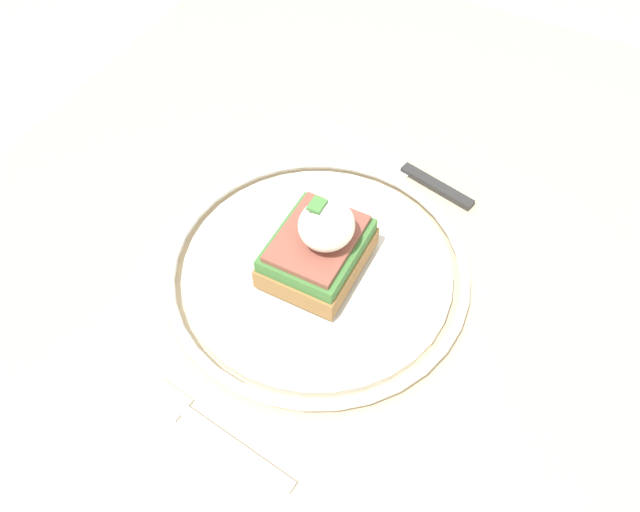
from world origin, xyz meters
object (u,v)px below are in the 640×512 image
plate (320,273)px  fork (211,430)px  sandwich (321,249)px  knife (405,169)px

plate → fork: size_ratio=1.96×
plate → sandwich: 0.04m
fork → plate: bearing=-2.8°
plate → sandwich: size_ratio=2.90×
knife → sandwich: bearing=174.9°
sandwich → fork: (-0.17, 0.01, -0.04)m
plate → sandwich: (0.00, -0.00, 0.04)m
plate → knife: (0.17, -0.02, -0.01)m
sandwich → fork: bearing=177.1°
sandwich → fork: size_ratio=0.67×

